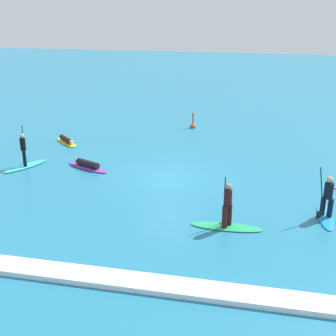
{
  "coord_description": "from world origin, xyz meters",
  "views": [
    {
      "loc": [
        4.36,
        -20.45,
        8.28
      ],
      "look_at": [
        0.0,
        0.0,
        0.5
      ],
      "focal_mm": 47.76,
      "sensor_mm": 36.0,
      "label": 1
    }
  ],
  "objects_px": {
    "surfer_on_teal_board": "(25,159)",
    "surfer_on_green_board": "(227,216)",
    "surfer_on_blue_board": "(327,204)",
    "surfer_on_yellow_board": "(67,141)",
    "surfer_on_purple_board": "(87,165)",
    "marker_buoy": "(193,125)"
  },
  "relations": [
    {
      "from": "surfer_on_purple_board",
      "to": "marker_buoy",
      "type": "relative_size",
      "value": 2.35
    },
    {
      "from": "marker_buoy",
      "to": "surfer_on_purple_board",
      "type": "bearing_deg",
      "value": -114.55
    },
    {
      "from": "surfer_on_yellow_board",
      "to": "surfer_on_blue_board",
      "type": "distance_m",
      "value": 16.45
    },
    {
      "from": "surfer_on_green_board",
      "to": "marker_buoy",
      "type": "relative_size",
      "value": 2.39
    },
    {
      "from": "surfer_on_green_board",
      "to": "surfer_on_blue_board",
      "type": "distance_m",
      "value": 4.26
    },
    {
      "from": "surfer_on_yellow_board",
      "to": "surfer_on_purple_board",
      "type": "bearing_deg",
      "value": -10.25
    },
    {
      "from": "surfer_on_green_board",
      "to": "marker_buoy",
      "type": "height_order",
      "value": "surfer_on_green_board"
    },
    {
      "from": "surfer_on_yellow_board",
      "to": "surfer_on_blue_board",
      "type": "relative_size",
      "value": 0.87
    },
    {
      "from": "surfer_on_teal_board",
      "to": "surfer_on_purple_board",
      "type": "relative_size",
      "value": 0.95
    },
    {
      "from": "surfer_on_green_board",
      "to": "surfer_on_blue_board",
      "type": "bearing_deg",
      "value": -156.26
    },
    {
      "from": "surfer_on_blue_board",
      "to": "surfer_on_teal_board",
      "type": "bearing_deg",
      "value": -102.38
    },
    {
      "from": "surfer_on_green_board",
      "to": "surfer_on_yellow_board",
      "type": "height_order",
      "value": "surfer_on_green_board"
    },
    {
      "from": "surfer_on_green_board",
      "to": "surfer_on_blue_board",
      "type": "height_order",
      "value": "surfer_on_blue_board"
    },
    {
      "from": "surfer_on_teal_board",
      "to": "surfer_on_blue_board",
      "type": "height_order",
      "value": "surfer_on_teal_board"
    },
    {
      "from": "surfer_on_green_board",
      "to": "surfer_on_teal_board",
      "type": "bearing_deg",
      "value": -23.14
    },
    {
      "from": "surfer_on_yellow_board",
      "to": "marker_buoy",
      "type": "bearing_deg",
      "value": 79.16
    },
    {
      "from": "marker_buoy",
      "to": "surfer_on_yellow_board",
      "type": "bearing_deg",
      "value": -144.15
    },
    {
      "from": "surfer_on_yellow_board",
      "to": "surfer_on_blue_board",
      "type": "bearing_deg",
      "value": 16.48
    },
    {
      "from": "surfer_on_purple_board",
      "to": "surfer_on_teal_board",
      "type": "bearing_deg",
      "value": 32.28
    },
    {
      "from": "surfer_on_blue_board",
      "to": "marker_buoy",
      "type": "distance_m",
      "value": 14.68
    },
    {
      "from": "surfer_on_yellow_board",
      "to": "marker_buoy",
      "type": "xyz_separation_m",
      "value": [
        7.18,
        5.19,
        0.05
      ]
    },
    {
      "from": "surfer_on_teal_board",
      "to": "surfer_on_green_board",
      "type": "bearing_deg",
      "value": -86.34
    }
  ]
}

